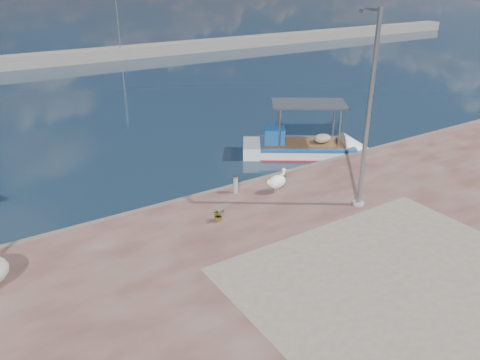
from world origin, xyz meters
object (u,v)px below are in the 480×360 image
Objects in this scene: boat_right at (305,150)px; bollard_near at (236,184)px; lamp_post at (367,120)px; pelican at (277,181)px.

boat_right is 6.57m from bollard_near.
lamp_post is 9.59× the size of bollard_near.
lamp_post reaches higher than bollard_near.
lamp_post is (1.93, -2.49, 2.83)m from pelican.
boat_right is 6.28× the size of pelican.
pelican is at bearing -107.31° from boat_right.
lamp_post reaches higher than boat_right.
boat_right is 9.05× the size of bollard_near.
bollard_near is at bearing 135.09° from lamp_post.
lamp_post is (-2.56, -6.15, 3.55)m from boat_right.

